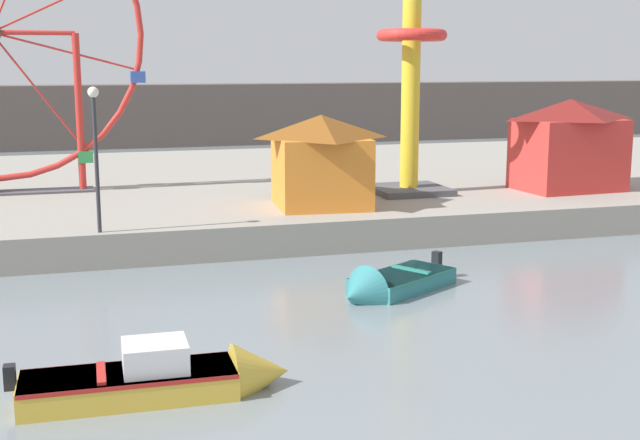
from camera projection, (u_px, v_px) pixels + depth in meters
quay_promenade at (133, 193)px, 36.47m from camera, size 110.00×23.04×1.07m
distant_town_skyline at (104, 116)px, 60.19m from camera, size 140.00×3.00×4.40m
motorboat_teal_painted at (385, 286)px, 22.58m from camera, size 4.01×3.20×1.39m
motorboat_mustard_yellow at (173, 377)px, 15.78m from camera, size 5.14×1.39×1.41m
drop_tower_yellow_tower at (412, 41)px, 31.88m from camera, size 2.80×2.80×13.68m
carnival_booth_red_striped at (569, 143)px, 33.41m from camera, size 4.40×3.32×3.56m
carnival_booth_orange_canopy at (321, 159)px, 29.63m from camera, size 3.66×3.73×3.19m
promenade_lamp_near at (95, 139)px, 24.90m from camera, size 0.32×0.32×4.29m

